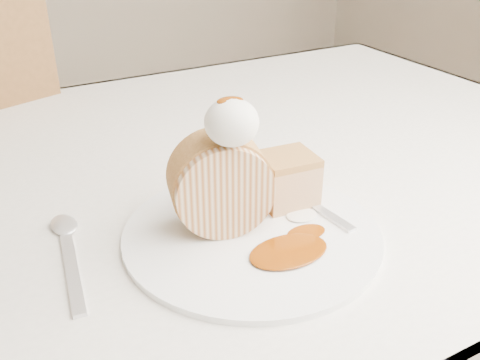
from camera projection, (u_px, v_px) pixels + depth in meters
table at (185, 219)px, 0.81m from camera, size 1.40×0.90×0.75m
plate at (252, 233)px, 0.61m from camera, size 0.32×0.32×0.01m
roulade_slice at (221, 184)px, 0.59m from camera, size 0.12×0.08×0.11m
cake_chunk at (287, 182)px, 0.65m from camera, size 0.07×0.07×0.05m
whipped_cream at (232, 122)px, 0.54m from camera, size 0.06×0.06×0.05m
caramel_drizzle at (230, 95)px, 0.53m from camera, size 0.03×0.02×0.01m
caramel_pool at (289, 251)px, 0.57m from camera, size 0.10×0.07×0.00m
fork at (316, 207)px, 0.65m from camera, size 0.04×0.18×0.00m
spoon at (72, 272)px, 0.55m from camera, size 0.05×0.18×0.00m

